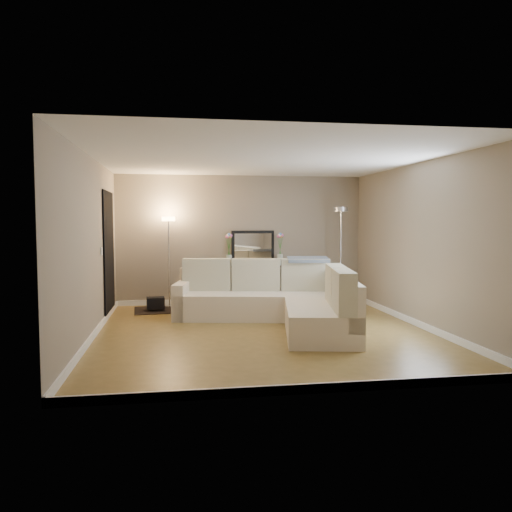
{
  "coord_description": "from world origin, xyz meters",
  "views": [
    {
      "loc": [
        -1.28,
        -7.34,
        1.68
      ],
      "look_at": [
        0.0,
        0.8,
        1.1
      ],
      "focal_mm": 35.0,
      "sensor_mm": 36.0,
      "label": 1
    }
  ],
  "objects": [
    {
      "name": "wall_front",
      "position": [
        0.0,
        -2.76,
        1.3
      ],
      "size": [
        5.0,
        0.02,
        2.6
      ],
      "primitive_type": "cube",
      "color": "gray",
      "rests_on": "ground"
    },
    {
      "name": "black_bag",
      "position": [
        -1.7,
        2.03,
        0.16
      ],
      "size": [
        0.34,
        0.26,
        0.21
      ],
      "primitive_type": "cube",
      "rotation": [
        0.0,
        0.0,
        0.08
      ],
      "color": "black",
      "rests_on": "charcoal_rug"
    },
    {
      "name": "wall_back",
      "position": [
        0.0,
        2.76,
        1.3
      ],
      "size": [
        5.0,
        0.02,
        2.6
      ],
      "primitive_type": "cube",
      "color": "gray",
      "rests_on": "ground"
    },
    {
      "name": "wall_right",
      "position": [
        2.51,
        0.0,
        1.3
      ],
      "size": [
        0.02,
        5.5,
        2.6
      ],
      "primitive_type": "cube",
      "color": "gray",
      "rests_on": "ground"
    },
    {
      "name": "switch_plate",
      "position": [
        -2.48,
        0.85,
        1.2
      ],
      "size": [
        0.02,
        0.08,
        0.12
      ],
      "primitive_type": "cube",
      "color": "white",
      "rests_on": "ground"
    },
    {
      "name": "ceiling",
      "position": [
        0.0,
        0.0,
        2.6
      ],
      "size": [
        5.0,
        5.5,
        0.01
      ],
      "primitive_type": "cube",
      "color": "white",
      "rests_on": "ground"
    },
    {
      "name": "flower_vase_left",
      "position": [
        -0.28,
        2.45,
        1.06
      ],
      "size": [
        0.15,
        0.13,
        0.66
      ],
      "color": "silver",
      "rests_on": "console_table"
    },
    {
      "name": "baseboard_front",
      "position": [
        0.0,
        -2.73,
        0.05
      ],
      "size": [
        5.0,
        0.03,
        0.1
      ],
      "primitive_type": "cube",
      "color": "white",
      "rests_on": "ground"
    },
    {
      "name": "throw_blanket",
      "position": [
        1.01,
        1.27,
        0.99
      ],
      "size": [
        0.77,
        0.51,
        0.1
      ],
      "primitive_type": "cube",
      "rotation": [
        0.1,
        0.0,
        -0.13
      ],
      "color": "slate",
      "rests_on": "sectional_sofa"
    },
    {
      "name": "sectional_sofa",
      "position": [
        0.39,
        0.65,
        0.37
      ],
      "size": [
        3.0,
        3.22,
        1.01
      ],
      "color": "beige",
      "rests_on": "floor"
    },
    {
      "name": "floor_lamp_lit",
      "position": [
        -1.45,
        2.47,
        1.24
      ],
      "size": [
        0.27,
        0.27,
        1.76
      ],
      "color": "silver",
      "rests_on": "floor"
    },
    {
      "name": "floor_lamp_unlit",
      "position": [
        1.94,
        2.21,
        1.38
      ],
      "size": [
        0.35,
        0.35,
        1.96
      ],
      "color": "silver",
      "rests_on": "floor"
    },
    {
      "name": "table_decor",
      "position": [
        0.24,
        2.46,
        0.82
      ],
      "size": [
        0.54,
        0.13,
        0.13
      ],
      "color": "orange",
      "rests_on": "console_table"
    },
    {
      "name": "console_table",
      "position": [
        0.17,
        2.49,
        0.43
      ],
      "size": [
        1.28,
        0.46,
        0.77
      ],
      "color": "black",
      "rests_on": "floor"
    },
    {
      "name": "doorway",
      "position": [
        -2.48,
        1.7,
        1.1
      ],
      "size": [
        0.02,
        1.2,
        2.2
      ],
      "primitive_type": "cube",
      "color": "black",
      "rests_on": "ground"
    },
    {
      "name": "floor",
      "position": [
        0.0,
        0.0,
        -0.01
      ],
      "size": [
        5.0,
        5.5,
        0.01
      ],
      "primitive_type": "cube",
      "color": "olive",
      "rests_on": "ground"
    },
    {
      "name": "charcoal_rug",
      "position": [
        -1.52,
        2.13,
        0.01
      ],
      "size": [
        1.21,
        0.95,
        0.02
      ],
      "primitive_type": "cube",
      "rotation": [
        0.0,
        0.0,
        0.08
      ],
      "color": "black",
      "rests_on": "floor"
    },
    {
      "name": "wall_left",
      "position": [
        -2.51,
        0.0,
        1.3
      ],
      "size": [
        0.02,
        5.5,
        2.6
      ],
      "primitive_type": "cube",
      "color": "gray",
      "rests_on": "ground"
    },
    {
      "name": "baseboard_back",
      "position": [
        0.0,
        2.73,
        0.05
      ],
      "size": [
        5.0,
        0.03,
        0.1
      ],
      "primitive_type": "cube",
      "color": "white",
      "rests_on": "ground"
    },
    {
      "name": "baseboard_right",
      "position": [
        2.48,
        0.0,
        0.05
      ],
      "size": [
        0.03,
        5.5,
        0.1
      ],
      "primitive_type": "cube",
      "color": "white",
      "rests_on": "ground"
    },
    {
      "name": "flower_vase_right",
      "position": [
        0.77,
        2.55,
        1.06
      ],
      "size": [
        0.15,
        0.13,
        0.66
      ],
      "color": "silver",
      "rests_on": "console_table"
    },
    {
      "name": "baseboard_left",
      "position": [
        -2.48,
        0.0,
        0.05
      ],
      "size": [
        0.03,
        5.5,
        0.1
      ],
      "primitive_type": "cube",
      "color": "white",
      "rests_on": "ground"
    },
    {
      "name": "leaning_mirror",
      "position": [
        0.23,
        2.66,
        1.14
      ],
      "size": [
        0.89,
        0.12,
        0.69
      ],
      "color": "black",
      "rests_on": "console_table"
    }
  ]
}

